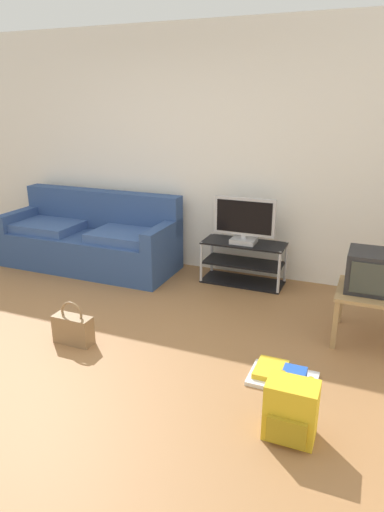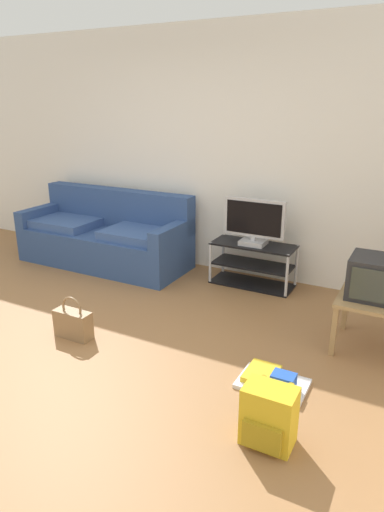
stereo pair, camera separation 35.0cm
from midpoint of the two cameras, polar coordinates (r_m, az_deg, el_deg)
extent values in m
cube|color=olive|center=(3.75, -18.43, -12.97)|extent=(9.00, 9.80, 0.02)
cube|color=silver|center=(5.30, -2.47, 12.89)|extent=(9.00, 0.10, 2.70)
cube|color=navy|center=(5.60, -14.44, 0.66)|extent=(2.08, 0.82, 0.42)
cube|color=navy|center=(5.72, -12.98, 5.73)|extent=(2.08, 0.20, 0.46)
cube|color=navy|center=(6.14, -22.02, 4.46)|extent=(0.14, 0.82, 0.20)
cube|color=navy|center=(5.00, -5.74, 2.70)|extent=(0.14, 0.82, 0.20)
cube|color=#365289|center=(5.84, -19.53, 3.54)|extent=(0.83, 0.57, 0.10)
cube|color=#365289|center=(5.16, -9.94, 2.43)|extent=(0.83, 0.57, 0.10)
cube|color=black|center=(4.89, 4.52, 1.59)|extent=(0.89, 0.38, 0.02)
cube|color=black|center=(4.96, 4.46, -0.86)|extent=(0.85, 0.36, 0.02)
cube|color=black|center=(5.04, 4.39, -3.24)|extent=(0.89, 0.38, 0.02)
cylinder|color=#B7B7BC|center=(4.95, -0.88, -0.86)|extent=(0.03, 0.03, 0.46)
cylinder|color=#B7B7BC|center=(4.70, 8.76, -2.20)|extent=(0.03, 0.03, 0.46)
cylinder|color=#B7B7BC|center=(5.25, 0.61, 0.34)|extent=(0.03, 0.03, 0.46)
cylinder|color=#B7B7BC|center=(5.02, 9.73, -0.87)|extent=(0.03, 0.03, 0.46)
cube|color=#B2B2B7|center=(4.86, 4.46, 1.90)|extent=(0.26, 0.22, 0.05)
cube|color=#B2B2B7|center=(4.85, 4.48, 2.41)|extent=(0.05, 0.04, 0.04)
cube|color=#B2B2B7|center=(4.79, 4.54, 4.93)|extent=(0.66, 0.04, 0.40)
cube|color=black|center=(4.77, 4.46, 4.87)|extent=(0.60, 0.01, 0.34)
cube|color=#9E7A4C|center=(3.92, 19.37, -4.41)|extent=(0.56, 0.56, 0.03)
cube|color=#9E7A4C|center=(3.80, 14.99, -8.40)|extent=(0.04, 0.04, 0.41)
cube|color=#9E7A4C|center=(4.25, 15.94, -5.48)|extent=(0.04, 0.04, 0.41)
cube|color=#232326|center=(3.87, 19.68, -1.88)|extent=(0.44, 0.37, 0.33)
cube|color=#333833|center=(3.70, 19.49, -2.87)|extent=(0.36, 0.01, 0.25)
cube|color=gold|center=(2.85, 8.72, -18.68)|extent=(0.30, 0.20, 0.37)
cube|color=#A4851A|center=(2.80, 8.04, -21.11)|extent=(0.23, 0.04, 0.16)
cylinder|color=#A4851A|center=(2.95, 7.67, -16.74)|extent=(0.04, 0.04, 0.30)
cylinder|color=#A4851A|center=(2.92, 11.01, -17.33)|extent=(0.04, 0.04, 0.30)
cube|color=olive|center=(3.96, -17.19, -8.88)|extent=(0.33, 0.13, 0.24)
torus|color=olive|center=(3.89, -17.41, -6.93)|extent=(0.21, 0.02, 0.21)
cube|color=silver|center=(3.41, 8.36, -15.07)|extent=(0.48, 0.33, 0.03)
cube|color=blue|center=(3.33, 9.72, -14.69)|extent=(0.16, 0.12, 0.11)
cube|color=gold|center=(3.44, 6.93, -14.01)|extent=(0.22, 0.28, 0.04)
camera|label=1|loc=(0.18, -92.61, -0.90)|focal=31.88mm
camera|label=2|loc=(0.18, 87.39, 0.90)|focal=31.88mm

